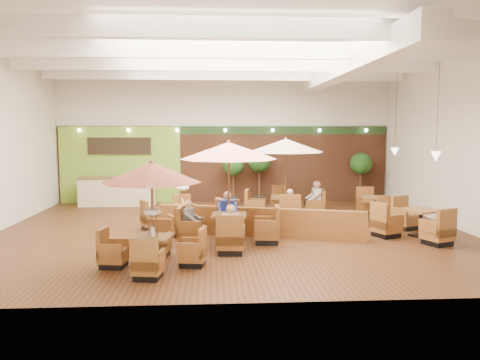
{
  "coord_description": "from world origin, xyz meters",
  "views": [
    {
      "loc": [
        -0.58,
        -13.94,
        3.02
      ],
      "look_at": [
        0.3,
        0.5,
        1.5
      ],
      "focal_mm": 35.0,
      "sensor_mm": 36.0,
      "label": 1
    }
  ],
  "objects": [
    {
      "name": "service_counter",
      "position": [
        -4.4,
        5.1,
        0.58
      ],
      "size": [
        3.0,
        0.75,
        1.18
      ],
      "color": "beige",
      "rests_on": "ground"
    },
    {
      "name": "diner_3",
      "position": [
        1.93,
        0.73,
        0.73
      ],
      "size": [
        0.4,
        0.36,
        0.72
      ],
      "rotation": [
        0.0,
        0.0,
        -0.3
      ],
      "color": "#273AAA",
      "rests_on": "ground"
    },
    {
      "name": "table_1",
      "position": [
        -0.13,
        -1.62,
        1.88
      ],
      "size": [
        2.76,
        2.76,
        2.78
      ],
      "rotation": [
        0.0,
        0.0,
        -0.09
      ],
      "color": "brown",
      "rests_on": "ground"
    },
    {
      "name": "diner_1",
      "position": [
        -0.13,
        -0.6,
        0.77
      ],
      "size": [
        0.41,
        0.33,
        0.82
      ],
      "rotation": [
        0.0,
        0.0,
        3.19
      ],
      "color": "#273AAA",
      "rests_on": "ground"
    },
    {
      "name": "topiary_2",
      "position": [
        5.69,
        5.3,
        1.57
      ],
      "size": [
        0.91,
        0.91,
        2.11
      ],
      "color": "black",
      "rests_on": "ground"
    },
    {
      "name": "topiary_0",
      "position": [
        0.31,
        5.3,
        1.53
      ],
      "size": [
        0.88,
        0.88,
        2.05
      ],
      "color": "black",
      "rests_on": "ground"
    },
    {
      "name": "booth_divider",
      "position": [
        0.77,
        -0.79,
        0.42
      ],
      "size": [
        5.84,
        1.86,
        0.84
      ],
      "primitive_type": "cube",
      "rotation": [
        0.0,
        0.0,
        -0.28
      ],
      "color": "brown",
      "rests_on": "ground"
    },
    {
      "name": "table_2",
      "position": [
        1.93,
        1.76,
        1.9
      ],
      "size": [
        2.84,
        2.84,
        2.81
      ],
      "rotation": [
        0.0,
        0.0,
        -0.17
      ],
      "color": "brown",
      "rests_on": "ground"
    },
    {
      "name": "diner_0",
      "position": [
        -0.13,
        -2.64,
        0.75
      ],
      "size": [
        0.39,
        0.32,
        0.78
      ],
      "rotation": [
        0.0,
        0.0,
        0.06
      ],
      "color": "silver",
      "rests_on": "ground"
    },
    {
      "name": "table_4",
      "position": [
        5.1,
        -1.09,
        0.38
      ],
      "size": [
        2.04,
        2.88,
        1.01
      ],
      "rotation": [
        0.0,
        0.0,
        0.4
      ],
      "color": "brown",
      "rests_on": "ground"
    },
    {
      "name": "room",
      "position": [
        0.25,
        1.22,
        3.63
      ],
      "size": [
        14.04,
        14.0,
        5.52
      ],
      "color": "#381E0F",
      "rests_on": "ground"
    },
    {
      "name": "diner_4",
      "position": [
        2.96,
        1.76,
        0.78
      ],
      "size": [
        0.33,
        0.42,
        0.86
      ],
      "rotation": [
        0.0,
        0.0,
        1.57
      ],
      "color": "silver",
      "rests_on": "ground"
    },
    {
      "name": "table_3",
      "position": [
        -1.47,
        0.33,
        0.42
      ],
      "size": [
        2.67,
        2.67,
        1.52
      ],
      "rotation": [
        0.0,
        0.0,
        0.43
      ],
      "color": "brown",
      "rests_on": "ground"
    },
    {
      "name": "table_5",
      "position": [
        5.04,
        1.68,
        0.37
      ],
      "size": [
        1.01,
        2.66,
        0.96
      ],
      "rotation": [
        0.0,
        0.0,
        -0.19
      ],
      "color": "brown",
      "rests_on": "ground"
    },
    {
      "name": "diner_2",
      "position": [
        -1.15,
        -1.62,
        0.73
      ],
      "size": [
        0.33,
        0.39,
        0.73
      ],
      "rotation": [
        0.0,
        0.0,
        4.53
      ],
      "color": "slate",
      "rests_on": "ground"
    },
    {
      "name": "table_0",
      "position": [
        -1.9,
        -3.64,
        1.63
      ],
      "size": [
        2.4,
        2.4,
        2.39
      ],
      "rotation": [
        0.0,
        0.0,
        -0.16
      ],
      "color": "brown",
      "rests_on": "ground"
    },
    {
      "name": "topiary_1",
      "position": [
        1.39,
        5.3,
        1.71
      ],
      "size": [
        0.99,
        0.99,
        2.29
      ],
      "color": "black",
      "rests_on": "ground"
    }
  ]
}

